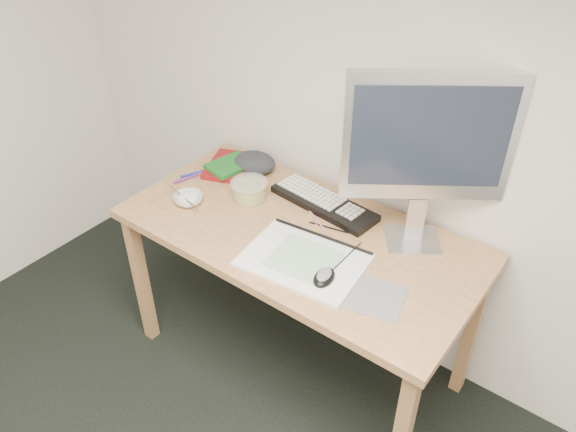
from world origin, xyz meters
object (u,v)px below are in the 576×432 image
Objects in this scene: sketchpad at (304,260)px; keyboard at (324,203)px; monitor at (428,143)px; desk at (299,248)px; rice_bowl at (188,199)px.

keyboard is (-0.14, 0.33, 0.01)m from sketchpad.
monitor is at bearing 7.65° from keyboard.
desk is 3.28× the size of sketchpad.
keyboard is at bearing 95.31° from desk.
sketchpad is 0.59m from rice_bowl.
monitor is 0.99m from rice_bowl.
sketchpad is at bearing -1.26° from rice_bowl.
desk is at bearing 174.05° from monitor.
sketchpad is at bearing -161.97° from monitor.
desk is 3.02× the size of keyboard.
sketchpad is 0.36m from keyboard.
rice_bowl is (-0.46, -0.32, 0.01)m from keyboard.
rice_bowl is at bearing -165.86° from desk.
desk is 2.10× the size of monitor.
rice_bowl reaches higher than keyboard.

